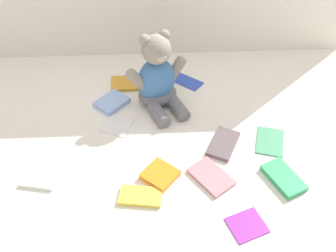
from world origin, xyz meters
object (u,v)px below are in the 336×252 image
Objects in this scene: book_case_9 at (185,80)px; book_case_11 at (283,178)px; book_case_0 at (117,125)px; teddy_bear at (158,79)px; book_case_3 at (112,102)px; book_case_6 at (270,141)px; book_case_4 at (127,83)px; book_case_1 at (247,225)px; book_case_7 at (141,196)px; book_case_10 at (160,175)px; book_case_8 at (41,177)px; book_case_5 at (211,177)px; book_case_2 at (223,144)px.

book_case_9 is 1.04× the size of book_case_11.
book_case_9 is (0.26, 0.25, -0.00)m from book_case_0.
book_case_3 is at bearing 159.53° from teddy_bear.
book_case_9 is (-0.26, 0.35, -0.00)m from book_case_6.
teddy_bear is 2.11× the size of book_case_11.
book_case_1 is at bearing 26.00° from book_case_4.
book_case_9 is at bearing 170.65° from book_case_7.
book_case_10 is (-0.23, 0.18, 0.01)m from book_case_1.
book_case_8 is at bearing -154.04° from book_case_6.
book_case_0 is 0.12m from book_case_3.
book_case_11 reaches higher than book_case_8.
book_case_11 reaches higher than book_case_5.
book_case_8 is 1.11× the size of book_case_10.
book_case_8 is at bearing 172.96° from book_case_9.
book_case_2 is 0.15m from book_case_5.
book_case_1 is at bearing -131.18° from book_case_9.
book_case_8 is 0.75× the size of book_case_9.
book_case_7 is at bearing 146.92° from book_case_3.
book_case_3 reaches higher than book_case_2.
book_case_10 is 0.70× the size of book_case_11.
book_case_5 is 1.04× the size of book_case_6.
book_case_4 is (0.05, 0.12, -0.00)m from book_case_3.
book_case_0 is (-0.15, -0.12, -0.10)m from teddy_bear.
book_case_9 is at bearing 24.55° from teddy_bear.
book_case_7 is (-0.06, -0.43, -0.10)m from teddy_bear.
book_case_2 is 1.31× the size of book_case_8.
book_case_8 reaches higher than book_case_0.
book_case_0 is 0.72× the size of book_case_11.
book_case_5 is 0.52m from book_case_8.
book_case_4 is 0.23m from book_case_9.
book_case_5 is at bearing -81.35° from book_case_8.
book_case_10 is 0.37m from book_case_11.
book_case_3 is 0.90× the size of book_case_7.
book_case_2 is at bearing -71.52° from teddy_bear.
teddy_bear is 0.33m from book_case_2.
book_case_10 and book_case_11 have the same top height.
book_case_8 reaches higher than book_case_9.
book_case_8 is 0.36m from book_case_10.
book_case_6 is at bearing -159.48° from book_case_3.
book_case_0 is 0.32m from book_case_7.
book_case_6 is at bearing -2.30° from book_case_5.
book_case_10 is (-0.00, -0.36, -0.10)m from teddy_bear.
book_case_2 is at bearing -68.10° from book_case_11.
book_case_6 is 0.48m from book_case_7.
book_case_7 reaches higher than book_case_1.
book_case_6 reaches higher than book_case_9.
book_case_6 is at bearing -104.78° from book_case_9.
book_case_3 is 0.83× the size of book_case_5.
book_case_5 is (-0.08, 0.17, 0.00)m from book_case_1.
book_case_4 reaches higher than book_case_9.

